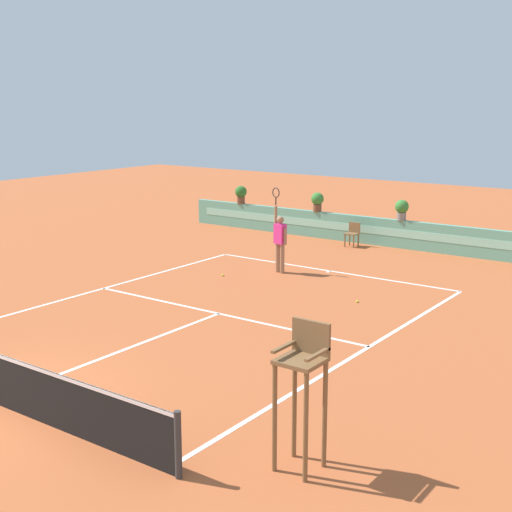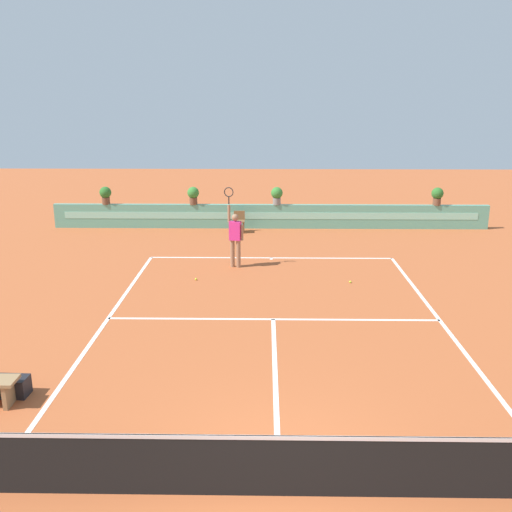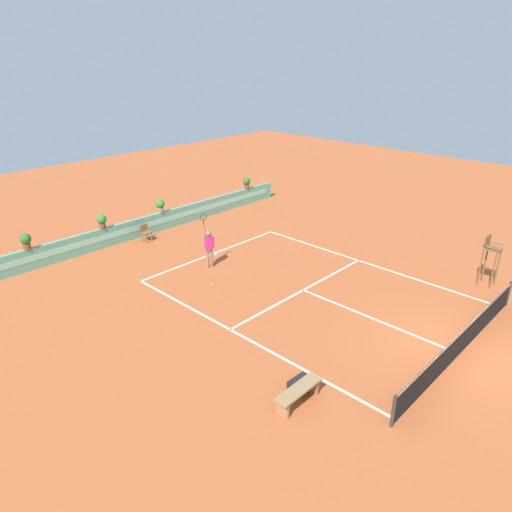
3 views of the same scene
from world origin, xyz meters
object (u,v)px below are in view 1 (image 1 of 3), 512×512
at_px(umpire_chair, 303,379).
at_px(ball_kid_chair, 353,233).
at_px(tennis_ball_near_baseline, 223,275).
at_px(potted_plant_left, 317,201).
at_px(tennis_player, 280,239).
at_px(potted_plant_centre, 402,209).
at_px(potted_plant_far_left, 241,193).
at_px(tennis_ball_mid_court, 357,301).

relative_size(umpire_chair, ball_kid_chair, 2.52).
bearing_deg(tennis_ball_near_baseline, potted_plant_left, 97.38).
relative_size(tennis_player, potted_plant_left, 3.57).
distance_m(umpire_chair, potted_plant_centre, 16.05).
xyz_separation_m(tennis_ball_near_baseline, potted_plant_far_left, (-4.53, 6.95, 1.38)).
bearing_deg(potted_plant_centre, potted_plant_far_left, 180.00).
bearing_deg(tennis_ball_mid_court, potted_plant_centre, 106.05).
relative_size(tennis_ball_mid_court, potted_plant_left, 0.09).
bearing_deg(tennis_player, ball_kid_chair, 91.05).
height_order(umpire_chair, ball_kid_chair, umpire_chair).
xyz_separation_m(tennis_player, tennis_ball_near_baseline, (-1.11, -1.40, -1.02)).
height_order(ball_kid_chair, tennis_ball_mid_court, ball_kid_chair).
relative_size(umpire_chair, tennis_ball_near_baseline, 31.47).
relative_size(ball_kid_chair, tennis_player, 0.33).
relative_size(tennis_ball_near_baseline, tennis_ball_mid_court, 1.00).
relative_size(umpire_chair, potted_plant_far_left, 2.96).
relative_size(ball_kid_chair, potted_plant_centre, 1.17).
bearing_deg(tennis_ball_mid_court, potted_plant_left, 127.64).
height_order(tennis_player, potted_plant_centre, tennis_player).
xyz_separation_m(tennis_player, potted_plant_centre, (1.43, 5.55, 0.36)).
bearing_deg(ball_kid_chair, potted_plant_centre, 25.69).
relative_size(umpire_chair, potted_plant_centre, 2.96).
xyz_separation_m(ball_kid_chair, tennis_ball_near_baseline, (-1.03, -6.22, -0.44)).
relative_size(tennis_ball_near_baseline, potted_plant_centre, 0.09).
bearing_deg(potted_plant_left, tennis_ball_near_baseline, -82.62).
bearing_deg(tennis_ball_near_baseline, tennis_player, 51.41).
height_order(umpire_chair, potted_plant_far_left, umpire_chair).
distance_m(tennis_player, potted_plant_left, 5.92).
bearing_deg(tennis_player, potted_plant_left, 109.93).
xyz_separation_m(tennis_ball_mid_court, potted_plant_far_left, (-9.13, 7.13, 1.38)).
bearing_deg(tennis_ball_near_baseline, ball_kid_chair, 80.63).
bearing_deg(potted_plant_centre, tennis_ball_near_baseline, -110.13).
bearing_deg(potted_plant_centre, potted_plant_left, 180.00).
xyz_separation_m(umpire_chair, tennis_player, (-6.80, 9.57, -0.29)).
bearing_deg(potted_plant_centre, tennis_ball_mid_court, -73.95).
distance_m(ball_kid_chair, tennis_player, 4.86).
bearing_deg(potted_plant_centre, ball_kid_chair, -154.31).
distance_m(umpire_chair, tennis_player, 11.74).
xyz_separation_m(potted_plant_centre, potted_plant_left, (-3.45, 0.00, 0.00)).
distance_m(ball_kid_chair, tennis_ball_near_baseline, 6.32).
distance_m(potted_plant_far_left, potted_plant_left, 3.63).
distance_m(tennis_player, tennis_ball_mid_court, 3.95).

